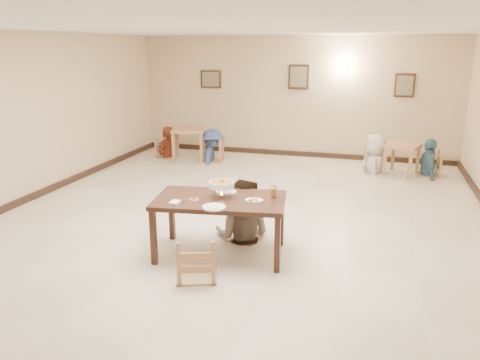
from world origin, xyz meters
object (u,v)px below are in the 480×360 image
(chair_far, at_px, (244,204))
(bg_chair_lr, at_px, (212,141))
(drink_glass, at_px, (273,192))
(bg_table_right, at_px, (402,150))
(bg_chair_rl, at_px, (375,152))
(bg_diner_c, at_px, (376,134))
(chair_near, at_px, (196,238))
(bg_diner_d, at_px, (431,139))
(main_table, at_px, (220,204))
(curry_warmer, at_px, (221,185))
(bg_chair_rr, at_px, (430,153))
(main_diner, at_px, (243,179))
(bg_chair_ll, at_px, (167,139))
(bg_diner_b, at_px, (212,129))
(bg_table_left, at_px, (189,134))
(bg_diner_a, at_px, (166,126))

(chair_far, relative_size, bg_chair_lr, 0.93)
(drink_glass, relative_size, bg_table_right, 0.19)
(bg_chair_rl, relative_size, bg_diner_c, 0.54)
(chair_near, height_order, bg_diner_d, bg_diner_d)
(main_table, xyz_separation_m, curry_warmer, (0.01, 0.05, 0.26))
(drink_glass, bearing_deg, bg_diner_c, 75.52)
(chair_far, xyz_separation_m, bg_chair_rr, (2.95, 4.36, 0.02))
(bg_table_right, bearing_deg, chair_near, -114.17)
(main_diner, distance_m, curry_warmer, 0.62)
(main_diner, xyz_separation_m, bg_chair_ll, (-3.24, 4.39, -0.41))
(drink_glass, bearing_deg, bg_table_right, 69.16)
(bg_table_right, xyz_separation_m, bg_chair_lr, (-4.39, -0.02, -0.02))
(bg_chair_rl, height_order, bg_diner_b, bg_diner_b)
(curry_warmer, xyz_separation_m, bg_table_right, (2.50, 4.99, -0.44))
(drink_glass, xyz_separation_m, bg_chair_lr, (-2.55, 4.80, -0.36))
(main_diner, bearing_deg, bg_chair_lr, -66.54)
(drink_glass, bearing_deg, chair_far, 136.12)
(bg_chair_rr, relative_size, bg_diner_b, 0.63)
(bg_table_left, xyz_separation_m, bg_table_right, (5.01, 0.03, -0.11))
(chair_far, bearing_deg, bg_diner_c, 47.54)
(bg_table_right, bearing_deg, bg_chair_rr, 6.26)
(main_table, xyz_separation_m, bg_chair_ll, (-3.12, 5.04, -0.24))
(bg_diner_d, bearing_deg, bg_table_right, 87.59)
(chair_near, bearing_deg, bg_diner_c, -128.67)
(drink_glass, bearing_deg, curry_warmer, -165.75)
(bg_table_left, bearing_deg, bg_chair_lr, 0.38)
(bg_diner_b, xyz_separation_m, bg_diner_d, (4.96, 0.08, 0.01))
(bg_diner_d, bearing_deg, chair_near, 142.86)
(curry_warmer, bearing_deg, bg_diner_c, 69.18)
(chair_near, bearing_deg, bg_chair_lr, -92.05)
(curry_warmer, relative_size, bg_diner_d, 0.23)
(bg_diner_c, relative_size, bg_diner_d, 1.04)
(bg_chair_lr, distance_m, bg_chair_rr, 4.96)
(chair_far, distance_m, bg_diner_c, 4.75)
(bg_chair_lr, bearing_deg, curry_warmer, 11.79)
(bg_diner_d, bearing_deg, chair_far, 137.23)
(curry_warmer, height_order, bg_chair_lr, curry_warmer)
(main_table, bearing_deg, chair_near, -103.88)
(drink_glass, bearing_deg, bg_diner_d, 63.78)
(bg_table_left, distance_m, bg_chair_rl, 4.44)
(bg_chair_rl, height_order, bg_diner_c, bg_diner_c)
(bg_diner_d, bearing_deg, bg_chair_rr, -0.00)
(main_table, distance_m, bg_diner_d, 5.95)
(bg_table_right, height_order, bg_diner_c, bg_diner_c)
(main_diner, xyz_separation_m, bg_diner_b, (-2.01, 4.36, -0.08))
(curry_warmer, height_order, bg_table_left, curry_warmer)
(chair_far, distance_m, curry_warmer, 0.86)
(bg_chair_ll, distance_m, bg_diner_d, 6.20)
(bg_chair_rl, distance_m, bg_diner_a, 5.07)
(main_diner, height_order, bg_chair_rr, main_diner)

